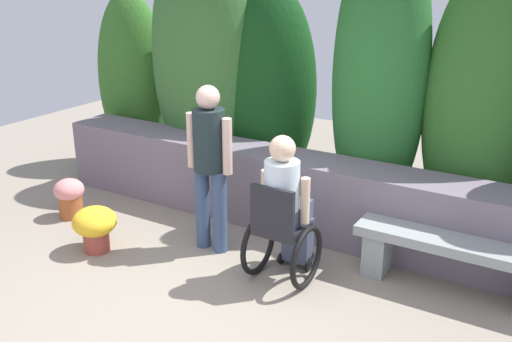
# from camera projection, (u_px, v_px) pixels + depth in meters

# --- Properties ---
(ground_plane) EXTENTS (12.42, 12.42, 0.00)m
(ground_plane) POSITION_uv_depth(u_px,v_px,m) (186.00, 321.00, 4.54)
(ground_plane) COLOR gray
(stone_retaining_wall) EXTENTS (5.99, 0.55, 0.80)m
(stone_retaining_wall) POSITION_uv_depth(u_px,v_px,m) (301.00, 194.00, 5.98)
(stone_retaining_wall) COLOR slate
(stone_retaining_wall) RESTS_ON ground
(hedge_backdrop) EXTENTS (6.63, 1.09, 3.15)m
(hedge_backdrop) POSITION_uv_depth(u_px,v_px,m) (303.00, 83.00, 6.34)
(hedge_backdrop) COLOR #366D27
(hedge_backdrop) RESTS_ON ground
(stone_bench) EXTENTS (1.63, 0.38, 0.48)m
(stone_bench) POSITION_uv_depth(u_px,v_px,m) (452.00, 256.00, 4.87)
(stone_bench) COLOR gray
(stone_bench) RESTS_ON ground
(person_in_wheelchair) EXTENTS (0.53, 0.66, 1.33)m
(person_in_wheelchair) POSITION_uv_depth(u_px,v_px,m) (284.00, 213.00, 4.97)
(person_in_wheelchair) COLOR black
(person_in_wheelchair) RESTS_ON ground
(person_standing_companion) EXTENTS (0.49, 0.30, 1.62)m
(person_standing_companion) POSITION_uv_depth(u_px,v_px,m) (210.00, 158.00, 5.39)
(person_standing_companion) COLOR #384D70
(person_standing_companion) RESTS_ON ground
(flower_pot_terracotta_by_wall) EXTENTS (0.32, 0.32, 0.44)m
(flower_pot_terracotta_by_wall) POSITION_uv_depth(u_px,v_px,m) (70.00, 196.00, 6.32)
(flower_pot_terracotta_by_wall) COLOR #A35227
(flower_pot_terracotta_by_wall) RESTS_ON ground
(flower_pot_red_accent) EXTENTS (0.42, 0.42, 0.45)m
(flower_pot_red_accent) POSITION_uv_depth(u_px,v_px,m) (95.00, 225.00, 5.57)
(flower_pot_red_accent) COLOR #A44539
(flower_pot_red_accent) RESTS_ON ground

